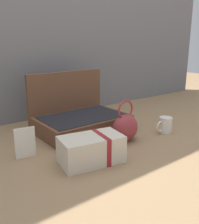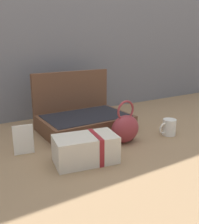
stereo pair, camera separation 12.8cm
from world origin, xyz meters
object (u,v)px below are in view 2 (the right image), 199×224
(open_suitcase, at_px, (83,118))
(info_card_left, at_px, (23,140))
(cream_toiletry_bag, at_px, (86,149))
(teal_pouch_handbag, at_px, (125,128))
(coffee_mug, at_px, (169,127))

(open_suitcase, bearing_deg, info_card_left, -157.40)
(open_suitcase, bearing_deg, cream_toiletry_bag, -116.12)
(cream_toiletry_bag, bearing_deg, teal_pouch_handbag, 17.74)
(cream_toiletry_bag, bearing_deg, coffee_mug, 4.78)
(open_suitcase, distance_m, coffee_mug, 0.49)
(teal_pouch_handbag, bearing_deg, coffee_mug, -8.89)
(open_suitcase, relative_size, info_card_left, 3.57)
(open_suitcase, distance_m, info_card_left, 0.42)
(cream_toiletry_bag, height_order, info_card_left, info_card_left)
(open_suitcase, height_order, teal_pouch_handbag, open_suitcase)
(open_suitcase, height_order, coffee_mug, open_suitcase)
(open_suitcase, height_order, info_card_left, open_suitcase)
(cream_toiletry_bag, height_order, coffee_mug, cream_toiletry_bag)
(open_suitcase, xyz_separation_m, teal_pouch_handbag, (0.09, -0.29, 0.01))
(info_card_left, bearing_deg, cream_toiletry_bag, -37.62)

